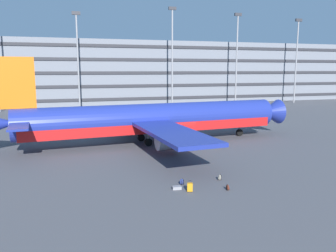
% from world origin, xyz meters
% --- Properties ---
extents(ground_plane, '(600.00, 600.00, 0.00)m').
position_xyz_m(ground_plane, '(0.00, 0.00, 0.00)').
color(ground_plane, '#4C4C51').
extents(terminal_structure, '(158.94, 14.64, 15.91)m').
position_xyz_m(terminal_structure, '(0.00, 51.98, 7.95)').
color(terminal_structure, slate).
rests_on(terminal_structure, ground_plane).
extents(airliner, '(37.21, 30.14, 9.99)m').
position_xyz_m(airliner, '(-4.06, 0.43, 2.82)').
color(airliner, navy).
rests_on(airliner, ground_plane).
extents(light_mast_center_left, '(1.80, 0.50, 20.92)m').
position_xyz_m(light_mast_center_left, '(-11.00, 39.04, 12.14)').
color(light_mast_center_left, gray).
rests_on(light_mast_center_left, ground_plane).
extents(light_mast_center_right, '(1.80, 0.50, 22.93)m').
position_xyz_m(light_mast_center_right, '(10.44, 39.04, 13.17)').
color(light_mast_center_right, gray).
rests_on(light_mast_center_right, ground_plane).
extents(light_mast_right, '(1.80, 0.50, 22.30)m').
position_xyz_m(light_mast_right, '(27.17, 39.04, 12.85)').
color(light_mast_right, gray).
rests_on(light_mast_right, ground_plane).
extents(light_mast_far_right, '(1.80, 0.50, 21.67)m').
position_xyz_m(light_mast_far_right, '(44.54, 39.04, 12.52)').
color(light_mast_far_right, gray).
rests_on(light_mast_far_right, ground_plane).
extents(suitcase_purple, '(0.45, 0.38, 0.87)m').
position_xyz_m(suitcase_purple, '(-5.29, -16.46, 0.36)').
color(suitcase_purple, orange).
rests_on(suitcase_purple, ground_plane).
extents(suitcase_teal, '(0.71, 0.45, 0.23)m').
position_xyz_m(suitcase_teal, '(-6.04, -15.68, 0.11)').
color(suitcase_teal, gray).
rests_on(suitcase_teal, ground_plane).
extents(backpack_large, '(0.25, 0.40, 0.48)m').
position_xyz_m(backpack_large, '(-2.52, -16.95, 0.21)').
color(backpack_large, '#592619').
rests_on(backpack_large, ground_plane).
extents(backpack_upright, '(0.42, 0.40, 0.52)m').
position_xyz_m(backpack_upright, '(-5.37, -14.85, 0.22)').
color(backpack_upright, navy).
rests_on(backpack_upright, ground_plane).
extents(backpack_navy, '(0.29, 0.33, 0.53)m').
position_xyz_m(backpack_navy, '(-2.13, -14.69, 0.23)').
color(backpack_navy, gray).
rests_on(backpack_navy, ground_plane).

